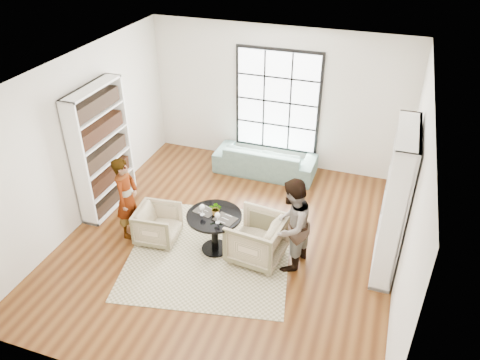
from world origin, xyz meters
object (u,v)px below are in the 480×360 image
at_px(sofa, 265,160).
at_px(armchair_right, 257,238).
at_px(armchair_left, 158,224).
at_px(person_left, 127,198).
at_px(wine_glass_right, 217,216).
at_px(person_right, 291,225).
at_px(pedestal_table, 214,225).
at_px(wine_glass_left, 202,208).
at_px(flower_centerpiece, 216,209).

distance_m(sofa, armchair_right, 2.77).
xyz_separation_m(armchair_left, person_left, (-0.55, 0.00, 0.43)).
relative_size(sofa, wine_glass_right, 10.95).
distance_m(person_left, person_right, 2.85).
bearing_deg(person_right, wine_glass_right, -67.71).
bearing_deg(armchair_right, pedestal_table, -79.98).
xyz_separation_m(person_right, wine_glass_left, (-1.45, -0.10, 0.07)).
xyz_separation_m(person_left, wine_glass_right, (1.71, -0.12, 0.11)).
bearing_deg(pedestal_table, person_right, 2.03).
distance_m(person_right, wine_glass_left, 1.45).
height_order(armchair_right, wine_glass_right, wine_glass_right).
xyz_separation_m(sofa, armchair_left, (-1.10, -2.79, 0.01)).
height_order(sofa, person_left, person_left).
xyz_separation_m(pedestal_table, armchair_left, (-1.03, -0.06, -0.21)).
relative_size(pedestal_table, person_right, 0.57).
height_order(pedestal_table, sofa, pedestal_table).
relative_size(armchair_left, person_right, 0.44).
distance_m(sofa, wine_glass_left, 2.86).
bearing_deg(flower_centerpiece, armchair_left, -175.45).
xyz_separation_m(armchair_left, person_right, (2.29, 0.10, 0.48)).
relative_size(sofa, armchair_right, 2.48).
bearing_deg(armchair_left, sofa, -27.55).
height_order(pedestal_table, person_right, person_right).
xyz_separation_m(pedestal_table, wine_glass_right, (0.13, -0.17, 0.34)).
bearing_deg(wine_glass_left, armchair_left, -179.92).
distance_m(pedestal_table, person_right, 1.30).
height_order(pedestal_table, armchair_left, pedestal_table).
relative_size(pedestal_table, person_left, 0.60).
bearing_deg(wine_glass_left, flower_centerpiece, 21.74).
relative_size(armchair_right, wine_glass_left, 4.32).
height_order(wine_glass_left, flower_centerpiece, flower_centerpiece).
relative_size(pedestal_table, wine_glass_right, 4.65).
height_order(pedestal_table, flower_centerpiece, flower_centerpiece).
distance_m(person_left, wine_glass_left, 1.40).
relative_size(wine_glass_left, wine_glass_right, 1.02).
bearing_deg(person_right, flower_centerpiece, -77.77).
relative_size(armchair_right, wine_glass_right, 4.42).
bearing_deg(flower_centerpiece, person_left, -177.01).
height_order(sofa, wine_glass_right, wine_glass_right).
height_order(armchair_left, wine_glass_left, wine_glass_left).
xyz_separation_m(person_left, flower_centerpiece, (1.60, 0.08, 0.09)).
height_order(person_left, wine_glass_right, person_left).
xyz_separation_m(wine_glass_left, flower_centerpiece, (0.21, 0.08, -0.03)).
distance_m(person_right, wine_glass_right, 1.16).
bearing_deg(wine_glass_left, wine_glass_right, -20.83).
height_order(armchair_left, armchair_right, armchair_right).
distance_m(sofa, flower_centerpiece, 2.76).
relative_size(person_left, flower_centerpiece, 6.51).
bearing_deg(armchair_right, armchair_left, -80.28).
bearing_deg(flower_centerpiece, armchair_right, 1.36).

